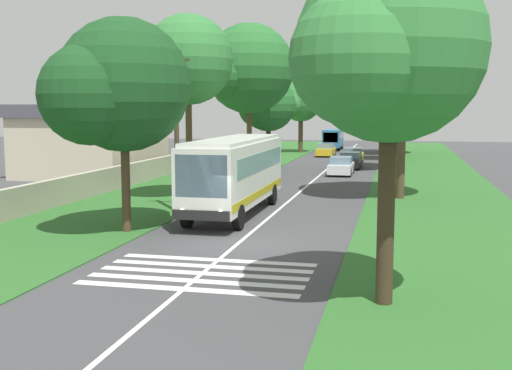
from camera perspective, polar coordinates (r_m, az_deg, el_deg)
name	(u,v)px	position (r m, az deg, el deg)	size (l,w,h in m)	color
ground	(238,243)	(24.61, -1.59, -5.24)	(160.00, 160.00, 0.00)	#424244
grass_verge_left	(172,189)	(41.17, -7.51, -0.35)	(120.00, 8.00, 0.04)	#2D6628
grass_verge_right	(437,197)	(38.73, 15.91, -1.01)	(120.00, 8.00, 0.04)	#2D6628
centre_line	(299,193)	(39.12, 3.84, -0.71)	(110.00, 0.16, 0.01)	silver
coach_bus	(235,171)	(30.97, -1.86, 1.29)	(11.16, 2.62, 3.73)	silver
zebra_crossing	(202,273)	(20.30, -4.83, -7.88)	(4.05, 6.80, 0.01)	silver
trailing_car_0	(341,166)	(50.06, 7.64, 1.67)	(4.30, 1.78, 1.43)	silver
trailing_car_1	(350,161)	(55.43, 8.46, 2.16)	(4.30, 1.78, 1.43)	black
trailing_car_2	(353,156)	(61.43, 8.73, 2.61)	(4.30, 1.78, 1.43)	gold
trailing_car_3	(326,150)	(69.17, 6.29, 3.12)	(4.30, 1.78, 1.43)	gold
trailing_minibus_0	(333,138)	(79.70, 6.93, 4.24)	(6.00, 2.14, 2.53)	teal
roadside_tree_left_0	(184,62)	(36.33, -6.44, 10.87)	(6.08, 5.11, 10.37)	brown
roadside_tree_left_1	(267,106)	(54.74, 0.98, 7.13)	(5.73, 4.71, 7.86)	#3D2D1E
roadside_tree_left_2	(300,102)	(74.51, 3.94, 7.45)	(5.59, 4.86, 8.44)	#4C3826
roadside_tree_left_3	(120,90)	(26.97, -12.10, 8.37)	(7.02, 5.58, 8.83)	#4C3826
roadside_tree_left_4	(248,71)	(48.21, -0.69, 10.20)	(7.72, 6.68, 11.41)	brown
roadside_tree_right_0	(385,55)	(16.87, 11.46, 11.39)	(6.12, 4.87, 9.10)	#3D2D1E
roadside_tree_right_1	(401,44)	(37.35, 12.85, 12.24)	(8.66, 7.34, 12.59)	#4C3826
roadside_tree_right_2	(394,96)	(73.94, 12.25, 7.84)	(9.27, 7.61, 10.53)	#3D2D1E
roadside_tree_right_3	(391,108)	(65.53, 11.98, 6.81)	(5.84, 4.77, 7.74)	brown
roadside_tree_right_4	(392,71)	(54.02, 12.11, 10.00)	(7.61, 6.28, 11.48)	brown
utility_pole	(177,128)	(31.60, -7.13, 5.10)	(0.24, 1.40, 8.06)	#473828
roadside_wall	(152,169)	(46.94, -9.32, 1.43)	(70.00, 0.40, 1.46)	#B2A893
roadside_building	(93,139)	(51.39, -14.36, 4.00)	(11.52, 8.93, 5.43)	beige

